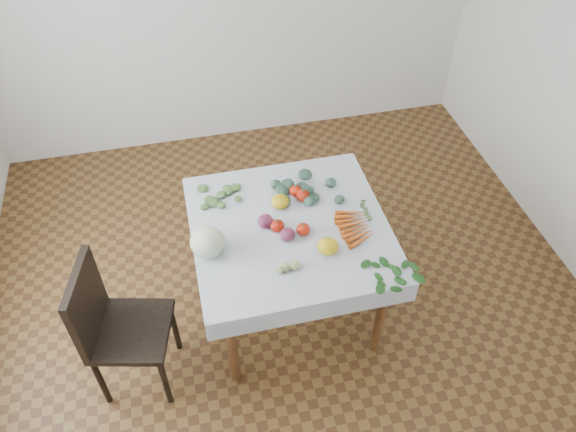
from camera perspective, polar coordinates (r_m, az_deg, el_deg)
name	(u,v)px	position (r m, az deg, el deg)	size (l,w,h in m)	color
ground	(290,305)	(3.81, 0.17, -9.02)	(4.00, 4.00, 0.00)	brown
table	(290,239)	(3.30, 0.20, -2.31)	(1.00, 1.00, 0.75)	brown
tablecloth	(290,227)	(3.23, 0.20, -1.11)	(1.12, 1.12, 0.01)	white
chair	(113,322)	(3.23, -17.38, -10.26)	(0.50, 0.50, 0.92)	black
cabbage	(208,242)	(3.06, -8.18, -2.63)	(0.19, 0.19, 0.17)	beige
tomato_a	(295,191)	(3.40, 0.76, 2.59)	(0.08, 0.08, 0.07)	red
tomato_b	(303,196)	(3.36, 1.52, 2.08)	(0.08, 0.08, 0.07)	red
tomato_c	(277,226)	(3.18, -1.10, -0.98)	(0.08, 0.08, 0.07)	red
tomato_d	(303,229)	(3.17, 1.55, -1.35)	(0.08, 0.08, 0.07)	red
heirloom_back	(280,201)	(3.32, -0.80, 1.48)	(0.11, 0.11, 0.08)	gold
heirloom_front	(328,246)	(3.07, 4.08, -3.08)	(0.12, 0.12, 0.08)	gold
onion_a	(288,234)	(3.13, -0.03, -1.87)	(0.09, 0.09, 0.07)	#57193B
onion_b	(266,221)	(3.21, -2.29, -0.53)	(0.09, 0.09, 0.08)	#57193B
tomatillo_cluster	(286,269)	(2.99, -0.16, -5.45)	(0.08, 0.11, 0.04)	#A5B769
carrot_bunch	(357,226)	(3.24, 6.99, -0.99)	(0.20, 0.31, 0.03)	orange
kale_bunch	(304,190)	(3.42, 1.68, 2.70)	(0.36, 0.31, 0.05)	#3B604D
basil_bunch	(394,273)	(3.04, 10.75, -5.74)	(0.29, 0.22, 0.01)	#1C5A1E
dill_bunch	(217,196)	(3.42, -7.18, 2.07)	(0.26, 0.19, 0.03)	#557E39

